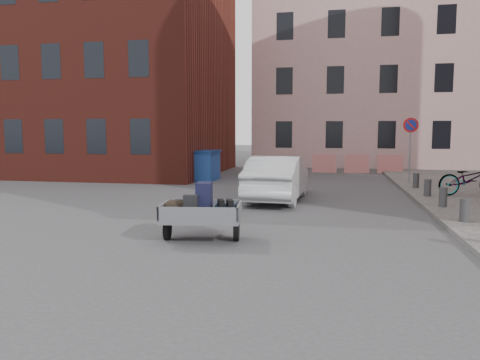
% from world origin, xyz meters
% --- Properties ---
extents(ground, '(120.00, 120.00, 0.00)m').
position_xyz_m(ground, '(0.00, 0.00, 0.00)').
color(ground, '#38383A').
rests_on(ground, ground).
extents(building_brick, '(12.00, 10.00, 14.00)m').
position_xyz_m(building_brick, '(-9.00, 13.00, 7.00)').
color(building_brick, '#591E16').
rests_on(building_brick, ground).
extents(building_pink, '(16.00, 8.00, 14.00)m').
position_xyz_m(building_pink, '(6.00, 22.00, 7.00)').
color(building_pink, '#C79A99').
rests_on(building_pink, ground).
extents(far_building, '(6.00, 6.00, 8.00)m').
position_xyz_m(far_building, '(-20.00, 22.00, 4.00)').
color(far_building, maroon).
rests_on(far_building, ground).
extents(no_parking_sign, '(0.60, 0.09, 2.65)m').
position_xyz_m(no_parking_sign, '(6.00, 9.48, 2.01)').
color(no_parking_sign, gray).
rests_on(no_parking_sign, sidewalk).
extents(bollards, '(0.22, 9.02, 0.55)m').
position_xyz_m(bollards, '(6.00, 3.40, 0.40)').
color(bollards, '#3A3A3D').
rests_on(bollards, sidewalk).
extents(barriers, '(4.70, 0.18, 1.00)m').
position_xyz_m(barriers, '(4.20, 15.00, 0.50)').
color(barriers, red).
rests_on(barriers, ground).
extents(trailer, '(1.72, 1.89, 1.20)m').
position_xyz_m(trailer, '(0.29, -1.32, 0.61)').
color(trailer, black).
rests_on(trailer, ground).
extents(dumpster, '(3.32, 1.81, 1.36)m').
position_xyz_m(dumpster, '(-3.80, 9.92, 0.69)').
color(dumpster, '#21499F').
rests_on(dumpster, ground).
extents(silver_car, '(1.75, 4.46, 1.45)m').
position_xyz_m(silver_car, '(1.20, 4.52, 0.72)').
color(silver_car, '#AEB2B6').
rests_on(silver_car, ground).
extents(bicycle, '(2.22, 1.24, 1.11)m').
position_xyz_m(bicycle, '(7.38, 6.04, 0.67)').
color(bicycle, black).
rests_on(bicycle, sidewalk).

